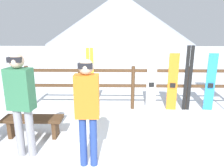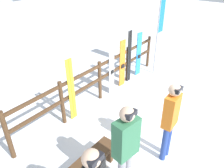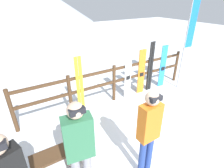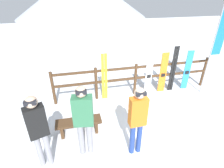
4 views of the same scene
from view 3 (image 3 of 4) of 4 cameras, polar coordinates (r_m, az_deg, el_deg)
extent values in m
plane|color=white|center=(4.62, 13.64, -15.55)|extent=(40.00, 40.00, 0.00)
cylinder|color=#4C331E|center=(4.83, -29.86, -7.80)|extent=(0.10, 0.10, 1.19)
cylinder|color=#4C331E|center=(4.97, -13.53, -3.68)|extent=(0.10, 0.10, 1.19)
cylinder|color=#4C331E|center=(5.49, 0.66, 0.18)|extent=(0.10, 0.10, 1.19)
cylinder|color=#4C331E|center=(6.30, 11.79, 3.22)|extent=(0.10, 0.10, 1.19)
cylinder|color=#4C331E|center=(7.31, 20.16, 5.42)|extent=(0.10, 0.10, 1.19)
cube|color=#4C331E|center=(5.47, 0.66, 0.74)|extent=(5.74, 0.05, 0.08)
cube|color=#4C331E|center=(5.30, 0.68, 4.81)|extent=(5.74, 0.05, 0.08)
cube|color=#4C331E|center=(3.71, -15.69, -20.21)|extent=(1.20, 0.36, 0.06)
cube|color=#4C331E|center=(3.94, -8.66, -20.28)|extent=(0.08, 0.29, 0.37)
cylinder|color=navy|center=(3.48, 9.78, -22.53)|extent=(0.12, 0.12, 0.86)
cylinder|color=navy|center=(3.57, 11.98, -21.31)|extent=(0.12, 0.12, 0.86)
cube|color=orange|center=(3.00, 12.18, -12.08)|extent=(0.38, 0.21, 0.68)
sphere|color=#D8B293|center=(2.74, 13.09, -4.59)|extent=(0.23, 0.23, 0.23)
cube|color=black|center=(2.68, 14.17, -4.70)|extent=(0.21, 0.08, 0.08)
cube|color=#33724C|center=(2.67, -10.94, -16.72)|extent=(0.46, 0.30, 0.70)
sphere|color=#D8B293|center=(2.38, -11.91, -8.44)|extent=(0.24, 0.24, 0.24)
cube|color=black|center=(2.30, -11.34, -8.73)|extent=(0.22, 0.08, 0.08)
cube|color=yellow|center=(4.87, -11.03, -0.76)|extent=(0.09, 0.02, 1.69)
cube|color=yellow|center=(4.90, -9.90, -0.47)|extent=(0.09, 0.02, 1.69)
cube|color=white|center=(5.62, 5.19, 2.88)|extent=(0.26, 0.05, 1.58)
cube|color=black|center=(5.63, 5.32, 2.05)|extent=(0.14, 0.04, 0.12)
cube|color=orange|center=(5.95, 9.57, 3.86)|extent=(0.26, 0.04, 1.55)
cube|color=black|center=(5.97, 9.68, 3.09)|extent=(0.15, 0.04, 0.12)
cube|color=black|center=(6.14, 12.13, 5.36)|extent=(0.09, 0.02, 1.75)
cube|color=black|center=(6.21, 12.84, 5.52)|extent=(0.09, 0.02, 1.75)
cube|color=#288CE0|center=(6.62, 16.22, 5.51)|extent=(0.24, 0.05, 1.55)
cube|color=black|center=(6.63, 16.31, 4.82)|extent=(0.14, 0.05, 0.12)
cylinder|color=#99999E|center=(6.49, 22.58, 11.46)|extent=(0.04, 0.04, 3.13)
cube|color=blue|center=(6.52, 24.89, 17.87)|extent=(0.36, 0.01, 1.64)
camera|label=1|loc=(2.77, 85.89, -16.46)|focal=35.00mm
camera|label=2|loc=(1.77, -111.40, 12.33)|focal=35.00mm
camera|label=4|loc=(1.32, 129.25, 2.81)|focal=28.00mm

